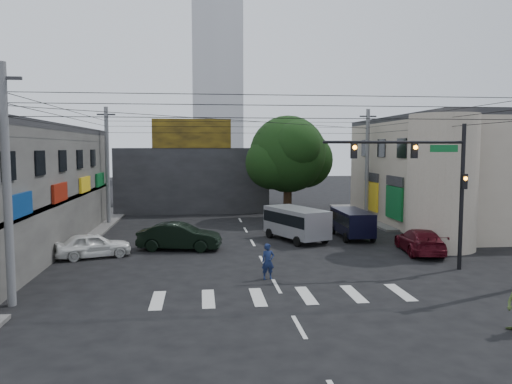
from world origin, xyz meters
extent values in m
plane|color=black|center=(0.00, 0.00, 0.00)|extent=(160.00, 160.00, 0.00)
cube|color=#514F4C|center=(-18.00, 18.00, 0.07)|extent=(16.00, 16.00, 0.15)
cube|color=#514F4C|center=(18.00, 18.00, 0.07)|extent=(16.00, 16.00, 0.15)
cube|color=gray|center=(18.00, 13.00, 4.00)|extent=(14.00, 18.00, 8.00)
cylinder|color=gray|center=(11.00, 4.00, 4.00)|extent=(4.00, 4.00, 8.00)
cube|color=#232326|center=(-4.00, 26.00, 3.00)|extent=(14.00, 10.00, 6.00)
cube|color=olive|center=(-4.00, 21.10, 7.30)|extent=(7.00, 0.30, 2.60)
cube|color=silver|center=(0.00, 70.00, 22.00)|extent=(9.00, 9.00, 44.00)
cylinder|color=black|center=(4.00, 17.00, 2.20)|extent=(0.70, 0.70, 4.40)
sphere|color=black|center=(4.00, 17.00, 5.50)|extent=(6.40, 6.40, 6.40)
cylinder|color=black|center=(9.50, -1.00, 3.60)|extent=(0.20, 0.20, 7.20)
cylinder|color=black|center=(6.00, -1.00, 6.30)|extent=(7.00, 0.14, 0.14)
cube|color=black|center=(7.00, -1.00, 5.90)|extent=(0.28, 0.22, 0.75)
cube|color=black|center=(4.00, -1.00, 5.90)|extent=(0.28, 0.22, 0.75)
sphere|color=orange|center=(7.00, -1.14, 6.05)|extent=(0.20, 0.20, 0.20)
sphere|color=orange|center=(4.00, -1.14, 6.05)|extent=(0.20, 0.20, 0.20)
cube|color=#0C5927|center=(8.50, -1.00, 6.00)|extent=(1.40, 0.06, 0.35)
cylinder|color=#59595B|center=(-10.50, -4.50, 4.60)|extent=(0.32, 0.32, 9.20)
cylinder|color=#59595B|center=(-10.50, 16.00, 4.60)|extent=(0.32, 0.32, 9.20)
cylinder|color=#59595B|center=(10.50, 16.00, 4.60)|extent=(0.32, 0.32, 9.20)
imported|color=black|center=(-4.53, 5.35, 0.80)|extent=(3.29, 5.40, 1.59)
imported|color=white|center=(-9.16, 3.80, 0.69)|extent=(4.02, 4.99, 1.37)
imported|color=#470A13|center=(9.21, 2.90, 0.70)|extent=(3.32, 5.38, 1.40)
imported|color=#131E43|center=(-0.21, -1.78, 0.83)|extent=(0.71, 0.56, 1.65)
camera|label=1|loc=(-3.26, -24.09, 6.04)|focal=35.00mm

